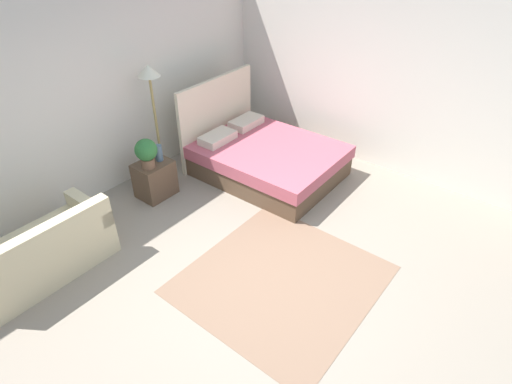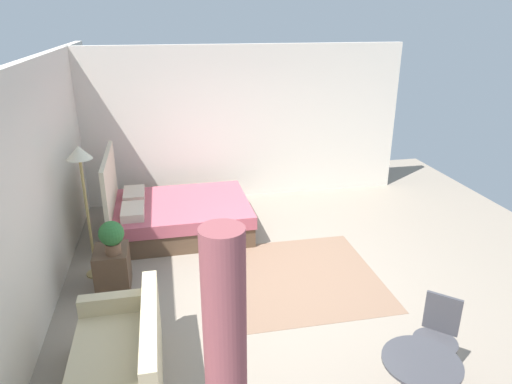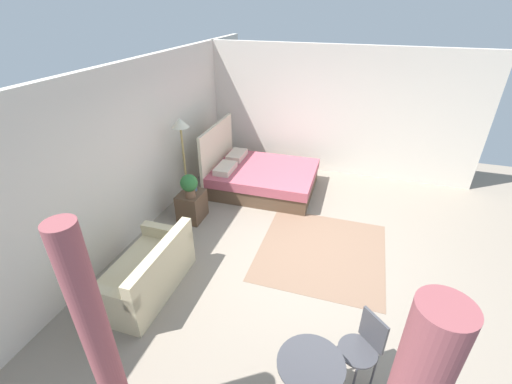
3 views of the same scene
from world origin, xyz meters
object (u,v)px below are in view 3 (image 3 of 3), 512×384
(couch, at_px, (147,274))
(nightstand, at_px, (192,206))
(potted_plant, at_px, (189,184))
(floor_lamp, at_px, (181,135))
(bed, at_px, (260,177))
(cafe_chair_near_window, at_px, (364,344))
(vase, at_px, (194,185))
(balcony_table, at_px, (309,378))

(couch, xyz_separation_m, nightstand, (1.77, 0.23, -0.02))
(potted_plant, relative_size, floor_lamp, 0.24)
(nightstand, bearing_deg, bed, -30.21)
(nightstand, distance_m, cafe_chair_near_window, 3.76)
(potted_plant, bearing_deg, floor_lamp, 34.28)
(couch, relative_size, potted_plant, 3.50)
(nightstand, height_order, cafe_chair_near_window, cafe_chair_near_window)
(vase, bearing_deg, bed, -31.97)
(vase, distance_m, floor_lamp, 0.90)
(potted_plant, height_order, vase, potted_plant)
(couch, bearing_deg, floor_lamp, 12.94)
(bed, distance_m, cafe_chair_near_window, 4.27)
(bed, height_order, cafe_chair_near_window, bed)
(potted_plant, bearing_deg, cafe_chair_near_window, -125.22)
(nightstand, height_order, vase, vase)
(couch, distance_m, balcony_table, 2.53)
(floor_lamp, bearing_deg, vase, -130.95)
(potted_plant, bearing_deg, nightstand, 26.48)
(bed, relative_size, couch, 1.44)
(potted_plant, height_order, cafe_chair_near_window, potted_plant)
(cafe_chair_near_window, bearing_deg, balcony_table, 136.45)
(potted_plant, bearing_deg, couch, -174.02)
(floor_lamp, height_order, cafe_chair_near_window, floor_lamp)
(couch, height_order, potted_plant, potted_plant)
(vase, bearing_deg, potted_plant, -170.86)
(couch, distance_m, potted_plant, 1.75)
(balcony_table, bearing_deg, cafe_chair_near_window, -43.55)
(bed, xyz_separation_m, balcony_table, (-4.13, -1.74, 0.20))
(floor_lamp, bearing_deg, couch, -167.06)
(couch, relative_size, balcony_table, 2.08)
(nightstand, distance_m, vase, 0.39)
(bed, height_order, floor_lamp, floor_lamp)
(bed, distance_m, potted_plant, 1.79)
(vase, bearing_deg, floor_lamp, 49.05)
(nightstand, bearing_deg, balcony_table, -136.24)
(bed, relative_size, balcony_table, 3.00)
(nightstand, xyz_separation_m, cafe_chair_near_window, (-2.21, -3.04, 0.27))
(potted_plant, height_order, floor_lamp, floor_lamp)
(floor_lamp, xyz_separation_m, cafe_chair_near_window, (-2.57, -3.30, -0.92))
(couch, distance_m, nightstand, 1.79)
(bed, relative_size, potted_plant, 5.05)
(vase, height_order, cafe_chair_near_window, cafe_chair_near_window)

